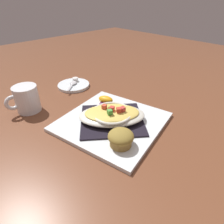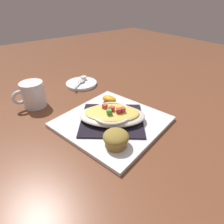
# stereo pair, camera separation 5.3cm
# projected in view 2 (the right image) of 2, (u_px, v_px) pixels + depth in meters

# --- Properties ---
(ground_plane) EXTENTS (2.60, 2.60, 0.00)m
(ground_plane) POSITION_uv_depth(u_px,v_px,m) (112.00, 123.00, 0.59)
(ground_plane) COLOR brown
(square_plate) EXTENTS (0.34, 0.34, 0.01)m
(square_plate) POSITION_uv_depth(u_px,v_px,m) (112.00, 122.00, 0.58)
(square_plate) COLOR white
(square_plate) RESTS_ON ground_plane
(folded_napkin) EXTENTS (0.26, 0.26, 0.00)m
(folded_napkin) POSITION_uv_depth(u_px,v_px,m) (112.00, 120.00, 0.58)
(folded_napkin) COLOR black
(folded_napkin) RESTS_ON square_plate
(gratin_dish) EXTENTS (0.22, 0.23, 0.04)m
(gratin_dish) POSITION_uv_depth(u_px,v_px,m) (112.00, 114.00, 0.57)
(gratin_dish) COLOR silver
(gratin_dish) RESTS_ON folded_napkin
(muffin) EXTENTS (0.07, 0.07, 0.04)m
(muffin) POSITION_uv_depth(u_px,v_px,m) (116.00, 138.00, 0.47)
(muffin) COLOR olive
(muffin) RESTS_ON square_plate
(orange_garnish) EXTENTS (0.06, 0.06, 0.02)m
(orange_garnish) POSITION_uv_depth(u_px,v_px,m) (109.00, 100.00, 0.66)
(orange_garnish) COLOR #591A65
(orange_garnish) RESTS_ON square_plate
(coffee_mug) EXTENTS (0.08, 0.11, 0.09)m
(coffee_mug) POSITION_uv_depth(u_px,v_px,m) (33.00, 96.00, 0.65)
(coffee_mug) COLOR white
(coffee_mug) RESTS_ON ground_plane
(creamer_saucer) EXTENTS (0.13, 0.13, 0.01)m
(creamer_saucer) POSITION_uv_depth(u_px,v_px,m) (81.00, 84.00, 0.82)
(creamer_saucer) COLOR white
(creamer_saucer) RESTS_ON ground_plane
(spoon) EXTENTS (0.07, 0.09, 0.01)m
(spoon) POSITION_uv_depth(u_px,v_px,m) (81.00, 82.00, 0.81)
(spoon) COLOR silver
(spoon) RESTS_ON creamer_saucer
(creamer_cup_0) EXTENTS (0.02, 0.02, 0.02)m
(creamer_cup_0) POSITION_uv_depth(u_px,v_px,m) (84.00, 78.00, 0.84)
(creamer_cup_0) COLOR silver
(creamer_cup_0) RESTS_ON creamer_saucer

